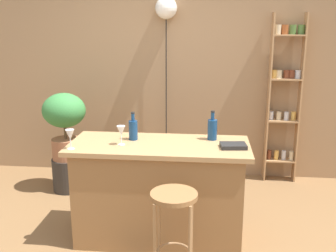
# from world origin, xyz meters

# --- Properties ---
(back_wall) EXTENTS (6.40, 0.10, 2.80)m
(back_wall) POSITION_xyz_m (0.00, 1.95, 1.40)
(back_wall) COLOR #997551
(back_wall) RESTS_ON ground
(kitchen_counter) EXTENTS (1.54, 0.65, 0.88)m
(kitchen_counter) POSITION_xyz_m (0.00, 0.30, 0.44)
(kitchen_counter) COLOR olive
(kitchen_counter) RESTS_ON ground
(bar_stool) EXTENTS (0.34, 0.34, 0.70)m
(bar_stool) POSITION_xyz_m (0.18, -0.29, 0.52)
(bar_stool) COLOR #997047
(bar_stool) RESTS_ON ground
(spice_shelf) EXTENTS (0.38, 0.15, 2.00)m
(spice_shelf) POSITION_xyz_m (1.30, 1.80, 1.07)
(spice_shelf) COLOR tan
(spice_shelf) RESTS_ON ground
(plant_stool) EXTENTS (0.35, 0.35, 0.38)m
(plant_stool) POSITION_xyz_m (-1.18, 1.23, 0.19)
(plant_stool) COLOR #2D2823
(plant_stool) RESTS_ON ground
(potted_plant) EXTENTS (0.48, 0.43, 0.76)m
(potted_plant) POSITION_xyz_m (-1.18, 1.23, 0.84)
(potted_plant) COLOR #935B3D
(potted_plant) RESTS_ON plant_stool
(bottle_soda_blue) EXTENTS (0.08, 0.08, 0.26)m
(bottle_soda_blue) POSITION_xyz_m (0.45, 0.47, 0.98)
(bottle_soda_blue) COLOR navy
(bottle_soda_blue) RESTS_ON kitchen_counter
(bottle_sauce_amber) EXTENTS (0.08, 0.08, 0.25)m
(bottle_sauce_amber) POSITION_xyz_m (-0.24, 0.40, 0.98)
(bottle_sauce_amber) COLOR navy
(bottle_sauce_amber) RESTS_ON kitchen_counter
(wine_glass_left) EXTENTS (0.07, 0.07, 0.16)m
(wine_glass_left) POSITION_xyz_m (-0.70, 0.08, 1.00)
(wine_glass_left) COLOR silver
(wine_glass_left) RESTS_ON kitchen_counter
(wine_glass_center) EXTENTS (0.07, 0.07, 0.16)m
(wine_glass_center) POSITION_xyz_m (-0.31, 0.24, 1.00)
(wine_glass_center) COLOR silver
(wine_glass_center) RESTS_ON kitchen_counter
(cookbook) EXTENTS (0.23, 0.17, 0.03)m
(cookbook) POSITION_xyz_m (0.62, 0.25, 0.90)
(cookbook) COLOR black
(cookbook) RESTS_ON kitchen_counter
(pendant_globe_light) EXTENTS (0.26, 0.26, 2.18)m
(pendant_globe_light) POSITION_xyz_m (-0.11, 1.84, 2.03)
(pendant_globe_light) COLOR black
(pendant_globe_light) RESTS_ON ground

